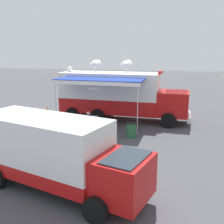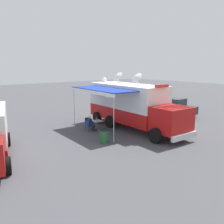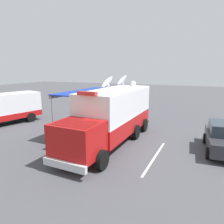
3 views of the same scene
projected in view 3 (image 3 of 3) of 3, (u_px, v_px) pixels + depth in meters
ground_plane at (117, 138)px, 14.48m from camera, size 100.00×100.00×0.00m
lot_stripe at (155, 157)px, 11.39m from camera, size 0.37×4.80×0.01m
command_truck at (112, 114)px, 13.43m from camera, size 5.15×9.60×4.53m
folding_table at (90, 123)px, 15.91m from camera, size 0.84×0.84×0.73m
water_bottle at (92, 121)px, 16.00m from camera, size 0.07×0.07×0.22m
folding_chair_at_table at (82, 124)px, 16.25m from camera, size 0.50×0.50×0.87m
folding_chair_beside_table at (93, 122)px, 16.81m from camera, size 0.50×0.50×0.87m
seated_responder at (84, 123)px, 16.14m from camera, size 0.68×0.57×1.25m
trash_bin at (49, 134)px, 13.90m from camera, size 0.57×0.57×0.91m
traffic_cone at (147, 118)px, 19.13m from camera, size 0.36×0.36×0.58m
support_truck at (3, 109)px, 17.88m from camera, size 3.86×7.10×2.70m
car_behind_truck at (224, 138)px, 11.96m from camera, size 2.15×4.27×1.76m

